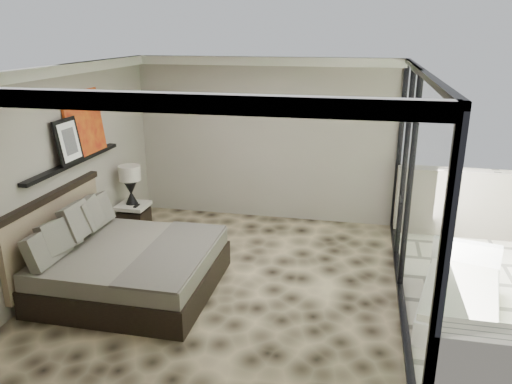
% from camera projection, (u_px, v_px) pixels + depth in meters
% --- Properties ---
extents(floor, '(5.00, 5.00, 0.00)m').
position_uv_depth(floor, '(229.00, 280.00, 6.73)').
color(floor, black).
rests_on(floor, ground).
extents(ceiling, '(4.50, 5.00, 0.02)m').
position_uv_depth(ceiling, '(224.00, 68.00, 5.87)').
color(ceiling, silver).
rests_on(ceiling, back_wall).
extents(back_wall, '(4.50, 0.02, 2.80)m').
position_uv_depth(back_wall, '(265.00, 140.00, 8.61)').
color(back_wall, gray).
rests_on(back_wall, floor).
extents(left_wall, '(0.02, 5.00, 2.80)m').
position_uv_depth(left_wall, '(67.00, 171.00, 6.75)').
color(left_wall, gray).
rests_on(left_wall, floor).
extents(glass_wall, '(0.08, 5.00, 2.80)m').
position_uv_depth(glass_wall, '(412.00, 193.00, 5.85)').
color(glass_wall, white).
rests_on(glass_wall, floor).
extents(picture_ledge, '(0.12, 2.20, 0.05)m').
position_uv_depth(picture_ledge, '(74.00, 162.00, 6.80)').
color(picture_ledge, black).
rests_on(picture_ledge, left_wall).
extents(bed, '(2.13, 2.06, 1.18)m').
position_uv_depth(bed, '(125.00, 264.00, 6.43)').
color(bed, black).
rests_on(bed, floor).
extents(nightstand, '(0.51, 0.51, 0.48)m').
position_uv_depth(nightstand, '(134.00, 220.00, 8.20)').
color(nightstand, black).
rests_on(nightstand, floor).
extents(table_lamp, '(0.35, 0.35, 0.64)m').
position_uv_depth(table_lamp, '(130.00, 180.00, 8.01)').
color(table_lamp, black).
rests_on(table_lamp, nightstand).
extents(abstract_canvas, '(0.13, 0.90, 0.90)m').
position_uv_depth(abstract_canvas, '(84.00, 123.00, 7.00)').
color(abstract_canvas, '#B9570F').
rests_on(abstract_canvas, picture_ledge).
extents(framed_print, '(0.11, 0.50, 0.60)m').
position_uv_depth(framed_print, '(68.00, 141.00, 6.56)').
color(framed_print, black).
rests_on(framed_print, picture_ledge).
extents(lounger, '(1.17, 1.80, 0.65)m').
position_uv_depth(lounger, '(460.00, 299.00, 5.87)').
color(lounger, white).
rests_on(lounger, terrace_slab).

